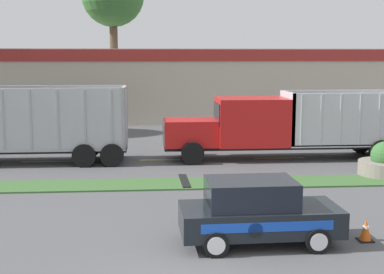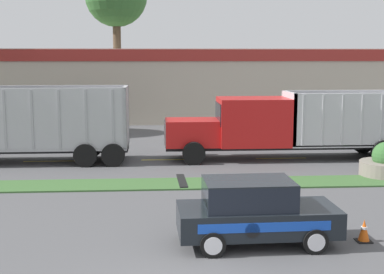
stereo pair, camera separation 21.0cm
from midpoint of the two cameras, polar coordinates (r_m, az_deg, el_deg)
grass_verge at (r=20.21m, az=-2.04°, el=-5.02°), size 120.00×1.79×0.06m
centre_line_3 at (r=25.45m, az=-15.33°, el=-2.53°), size 2.40×0.14×0.01m
centre_line_4 at (r=24.99m, az=-3.07°, el=-2.43°), size 2.40×0.14×0.01m
centre_line_5 at (r=25.68m, az=9.08°, el=-2.23°), size 2.40×0.14×0.01m
dump_truck_mid at (r=25.37m, az=9.06°, el=1.07°), size 12.90×2.67×3.19m
rally_car at (r=13.91m, az=6.49°, el=-7.89°), size 4.12×1.96×1.73m
traffic_cone at (r=14.88m, az=17.65°, el=-9.44°), size 0.39×0.39×0.59m
store_building_backdrop at (r=43.29m, az=0.64°, el=5.81°), size 36.78×12.10×5.29m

